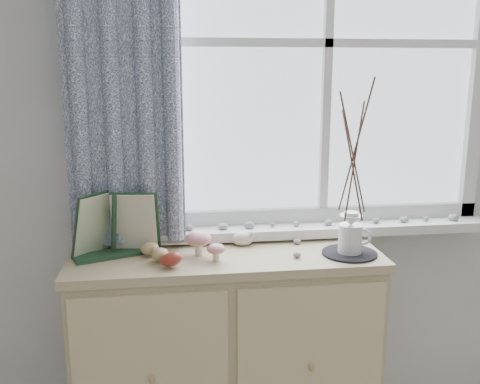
{
  "coord_description": "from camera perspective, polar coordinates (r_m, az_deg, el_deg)",
  "views": [
    {
      "loc": [
        -0.36,
        -0.21,
        1.54
      ],
      "look_at": [
        -0.1,
        1.7,
        1.1
      ],
      "focal_mm": 40.0,
      "sensor_mm": 36.0,
      "label": 1
    }
  ],
  "objects": [
    {
      "name": "sideboard",
      "position": [
        2.26,
        -1.47,
        -16.68
      ],
      "size": [
        1.2,
        0.45,
        0.85
      ],
      "color": "tan",
      "rests_on": "ground"
    },
    {
      "name": "botanical_book",
      "position": [
        2.05,
        -13.34,
        -3.49
      ],
      "size": [
        0.39,
        0.25,
        0.25
      ],
      "primitive_type": null,
      "rotation": [
        0.0,
        0.0,
        0.36
      ],
      "color": "#1D3E25",
      "rests_on": "sideboard"
    },
    {
      "name": "toadstool_cluster",
      "position": [
        2.03,
        -3.97,
        -5.32
      ],
      "size": [
        0.15,
        0.16,
        0.09
      ],
      "color": "white",
      "rests_on": "sideboard"
    },
    {
      "name": "wooden_eggs",
      "position": [
        2.0,
        -8.5,
        -6.55
      ],
      "size": [
        0.14,
        0.18,
        0.08
      ],
      "color": "tan",
      "rests_on": "sideboard"
    },
    {
      "name": "songbird_figurine",
      "position": [
        2.16,
        0.28,
        -4.96
      ],
      "size": [
        0.12,
        0.07,
        0.06
      ],
      "primitive_type": null,
      "rotation": [
        0.0,
        0.0,
        -0.16
      ],
      "color": "silver",
      "rests_on": "sideboard"
    },
    {
      "name": "crocheted_doily",
      "position": [
        2.11,
        11.59,
        -6.42
      ],
      "size": [
        0.21,
        0.21,
        0.01
      ],
      "primitive_type": "cylinder",
      "color": "black",
      "rests_on": "sideboard"
    },
    {
      "name": "twig_pitcher",
      "position": [
        2.02,
        12.08,
        3.98
      ],
      "size": [
        0.31,
        0.31,
        0.68
      ],
      "rotation": [
        0.0,
        0.0,
        -0.34
      ],
      "color": "silver",
      "rests_on": "crocheted_doily"
    },
    {
      "name": "sideboard_pebbles",
      "position": [
        2.11,
        8.0,
        -6.04
      ],
      "size": [
        0.25,
        0.19,
        0.02
      ],
      "color": "#979799",
      "rests_on": "sideboard"
    }
  ]
}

